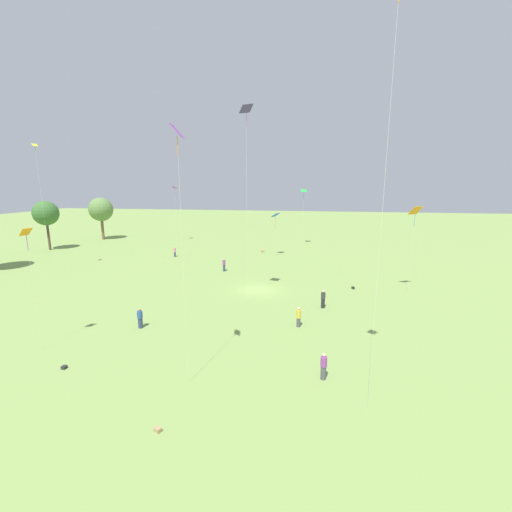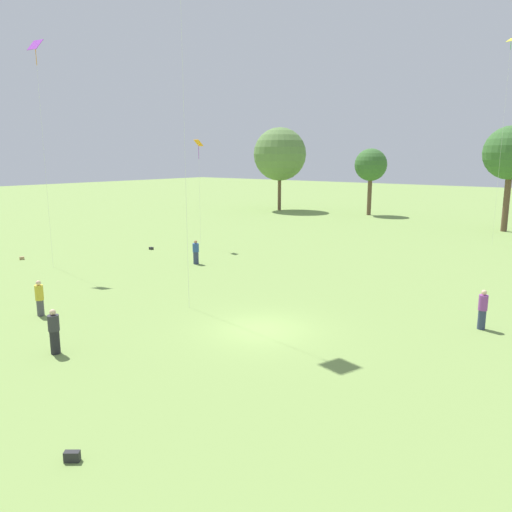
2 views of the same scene
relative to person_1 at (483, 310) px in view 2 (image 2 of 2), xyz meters
The scene contains 14 objects.
ground_plane 9.89m from the person_1, 141.68° to the right, with size 240.00×240.00×0.00m, color #7A994C.
tree_0 51.58m from the person_1, 135.59° to the left, with size 7.44×7.44×11.66m.
tree_1 45.28m from the person_1, 121.79° to the left, with size 4.19×4.19×8.66m.
tree_2 34.42m from the person_1, 100.44° to the left, with size 5.41×5.41×10.70m.
person_1 is the anchor object (origin of this frame).
person_2 18.24m from the person_1, 133.07° to the right, with size 0.53×0.53×1.81m.
person_3 20.03m from the person_1, behind, with size 0.61×0.61×1.73m.
person_5 20.71m from the person_1, 147.36° to the right, with size 0.55×0.55×1.77m.
kite_4 26.79m from the person_1, 163.35° to the left, with size 0.81×0.66×8.99m.
kite_5 30.48m from the person_1, 169.73° to the right, with size 1.00×0.76×15.04m.
kite_9 27.67m from the person_1, 101.98° to the left, with size 0.78×0.75×17.01m.
picnic_bag_0 17.84m from the person_1, 108.15° to the right, with size 0.42×0.38×0.28m.
picnic_bag_1 31.77m from the person_1, behind, with size 0.37×0.41×0.21m.
picnic_bag_2 27.16m from the person_1, behind, with size 0.31×0.29×0.21m.
Camera 2 is at (12.89, -16.95, 7.62)m, focal length 35.00 mm.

